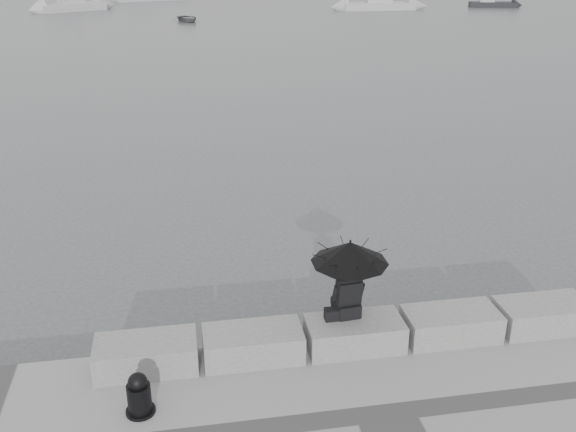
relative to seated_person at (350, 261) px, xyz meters
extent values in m
plane|color=#474A4C|center=(0.07, 0.25, -2.03)|extent=(360.00, 360.00, 0.00)
cube|color=slate|center=(-3.33, -0.20, -1.28)|extent=(1.60, 0.80, 0.50)
cube|color=slate|center=(-1.63, -0.20, -1.28)|extent=(1.60, 0.80, 0.50)
cube|color=slate|center=(0.07, -0.20, -1.28)|extent=(1.60, 0.80, 0.50)
cube|color=slate|center=(1.77, -0.20, -1.28)|extent=(1.60, 0.80, 0.50)
cube|color=slate|center=(3.47, -0.20, -1.28)|extent=(1.60, 0.80, 0.50)
sphere|color=#726056|center=(0.00, 0.02, -0.25)|extent=(0.21, 0.21, 0.21)
cylinder|color=black|center=(0.00, 0.01, -0.18)|extent=(0.02, 0.02, 1.00)
cone|color=black|center=(0.00, 0.01, 0.15)|extent=(1.27, 1.27, 0.36)
sphere|color=black|center=(0.00, 0.01, 0.34)|extent=(0.04, 0.04, 0.04)
cube|color=black|center=(-0.26, -0.08, -0.93)|extent=(0.31, 0.18, 0.20)
cylinder|color=black|center=(-3.39, -1.27, -1.50)|extent=(0.43, 0.43, 0.06)
cylinder|color=black|center=(-3.39, -1.27, -1.28)|extent=(0.34, 0.34, 0.48)
sphere|color=black|center=(-3.39, -1.27, -0.99)|extent=(0.28, 0.28, 0.28)
cube|color=#BABABD|center=(-13.24, 67.50, -1.68)|extent=(7.34, 5.81, 0.90)
cube|color=#BABABD|center=(-13.24, 67.50, -1.08)|extent=(2.97, 2.68, 0.50)
cube|color=#BABABD|center=(20.20, 63.06, -1.68)|extent=(8.03, 2.46, 0.90)
cube|color=#BABABD|center=(20.20, 63.06, -1.08)|extent=(2.82, 1.62, 0.50)
cube|color=black|center=(34.36, 63.82, -1.78)|extent=(5.66, 2.96, 0.70)
cube|color=#BABABD|center=(34.36, 63.82, -1.28)|extent=(1.89, 1.58, 0.50)
imported|color=gray|center=(-1.11, 54.74, -1.73)|extent=(3.79, 2.61, 0.59)
camera|label=1|loc=(-2.58, -8.93, 4.70)|focal=40.00mm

